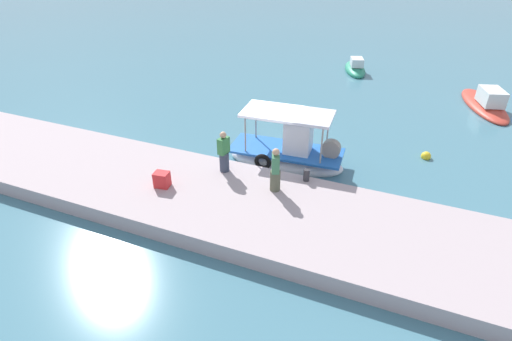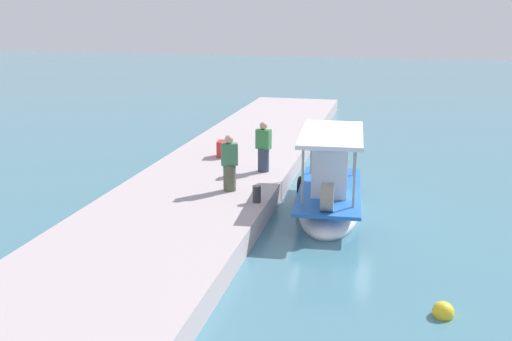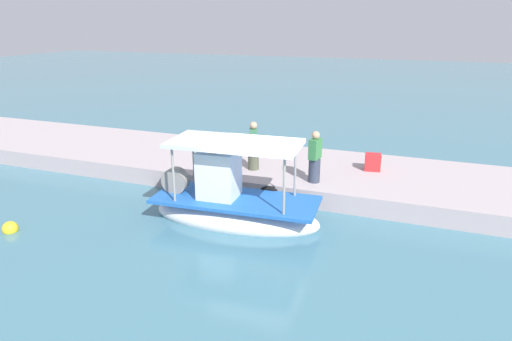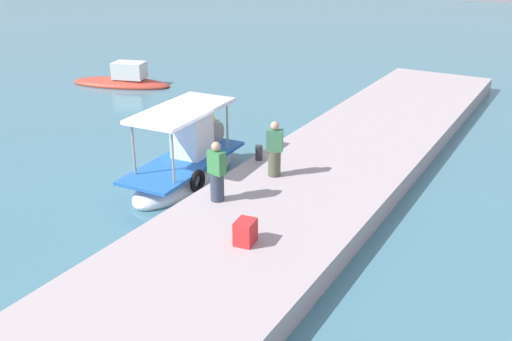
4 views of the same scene
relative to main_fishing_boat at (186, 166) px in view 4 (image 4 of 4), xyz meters
name	(u,v)px [view 4 (image 4 of 4)]	position (x,y,z in m)	size (l,w,h in m)	color
ground_plane	(169,189)	(-0.85, 0.08, -0.50)	(120.00, 120.00, 0.00)	teal
dock_quay	(285,209)	(-0.85, -4.08, -0.19)	(36.00, 4.91, 0.63)	#B1A2A6
main_fishing_boat	(186,166)	(0.00, 0.00, 0.00)	(5.19, 2.22, 2.81)	white
fisherman_near_bollard	(217,174)	(-1.86, -2.47, 0.90)	(0.45, 0.53, 1.72)	#343D4F
fisherman_by_crate	(275,151)	(0.49, -2.99, 0.91)	(0.50, 0.56, 1.74)	#4F5441
mooring_bollard	(259,153)	(1.38, -1.93, 0.37)	(0.24, 0.24, 0.49)	#2D2D33
cargo_crate	(245,232)	(-3.52, -4.39, 0.42)	(0.55, 0.44, 0.60)	red
marker_buoy	(210,119)	(5.63, 2.94, -0.42)	(0.44, 0.44, 0.44)	yellow
moored_boat_near	(123,81)	(8.47, 10.53, -0.28)	(3.31, 5.70, 1.51)	#C23D2F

